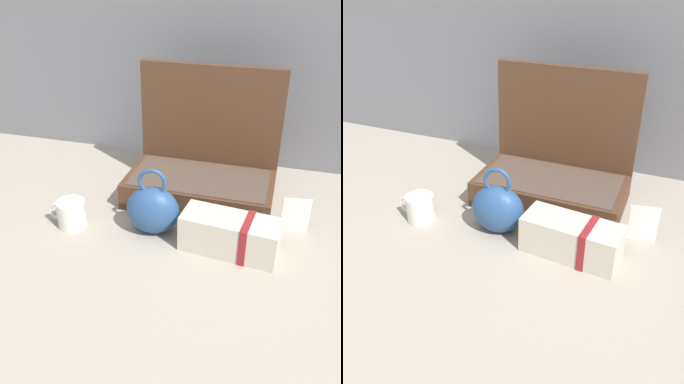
% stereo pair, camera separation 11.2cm
% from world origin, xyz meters
% --- Properties ---
extents(ground_plane, '(6.00, 6.00, 0.00)m').
position_xyz_m(ground_plane, '(0.00, 0.00, 0.00)').
color(ground_plane, '#9E9384').
extents(open_suitcase, '(0.47, 0.27, 0.42)m').
position_xyz_m(open_suitcase, '(0.06, 0.26, 0.10)').
color(open_suitcase, '#4C301E').
rests_on(open_suitcase, ground_plane).
extents(teal_pouch_handbag, '(0.16, 0.12, 0.21)m').
position_xyz_m(teal_pouch_handbag, '(-0.03, 0.01, 0.08)').
color(teal_pouch_handbag, '#284C7F').
rests_on(teal_pouch_handbag, ground_plane).
extents(cream_toiletry_bag, '(0.27, 0.13, 0.11)m').
position_xyz_m(cream_toiletry_bag, '(0.20, -0.02, 0.05)').
color(cream_toiletry_bag, beige).
rests_on(cream_toiletry_bag, ground_plane).
extents(coffee_mug, '(0.12, 0.09, 0.08)m').
position_xyz_m(coffee_mug, '(-0.28, -0.03, 0.04)').
color(coffee_mug, silver).
rests_on(coffee_mug, ground_plane).
extents(info_card_left, '(0.08, 0.02, 0.11)m').
position_xyz_m(info_card_left, '(0.36, 0.13, 0.06)').
color(info_card_left, white).
rests_on(info_card_left, ground_plane).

